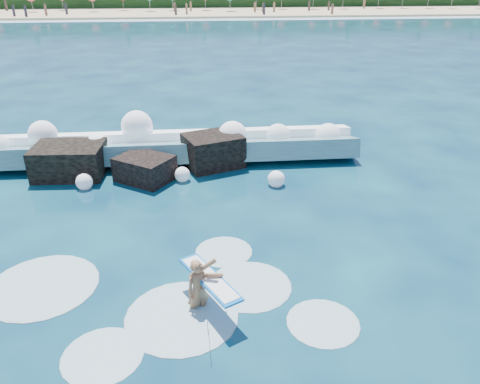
{
  "coord_description": "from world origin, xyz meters",
  "views": [
    {
      "loc": [
        0.24,
        -11.02,
        7.52
      ],
      "look_at": [
        1.5,
        2.0,
        1.2
      ],
      "focal_mm": 35.0,
      "sensor_mm": 36.0,
      "label": 1
    }
  ],
  "objects": [
    {
      "name": "beachgoers",
      "position": [
        0.44,
        75.89,
        1.13
      ],
      "size": [
        106.95,
        13.23,
        1.94
      ],
      "color": "#3F332D",
      "rests_on": "ground"
    },
    {
      "name": "beach",
      "position": [
        0.0,
        78.0,
        0.2
      ],
      "size": [
        140.0,
        20.0,
        0.4
      ],
      "primitive_type": "cube",
      "color": "tan",
      "rests_on": "ground"
    },
    {
      "name": "surfer_with_board",
      "position": [
        0.18,
        -1.91,
        0.6
      ],
      "size": [
        1.49,
        2.81,
        1.63
      ],
      "color": "#986A47",
      "rests_on": "ground"
    },
    {
      "name": "surf_foam",
      "position": [
        -1.11,
        -1.45,
        0.0
      ],
      "size": [
        9.27,
        5.55,
        0.15
      ],
      "color": "silver",
      "rests_on": "ground"
    },
    {
      "name": "rock_cluster",
      "position": [
        -2.2,
        6.73,
        0.49
      ],
      "size": [
        8.43,
        3.62,
        1.55
      ],
      "color": "black",
      "rests_on": "ground"
    },
    {
      "name": "wave_spray",
      "position": [
        -0.94,
        7.97,
        0.95
      ],
      "size": [
        14.95,
        4.85,
        2.05
      ],
      "color": "white",
      "rests_on": "ground"
    },
    {
      "name": "breaking_wave",
      "position": [
        -1.07,
        8.05,
        0.49
      ],
      "size": [
        16.16,
        2.6,
        1.39
      ],
      "color": "teal",
      "rests_on": "ground"
    },
    {
      "name": "ground",
      "position": [
        0.0,
        0.0,
        0.0
      ],
      "size": [
        200.0,
        200.0,
        0.0
      ],
      "primitive_type": "plane",
      "color": "#082141",
      "rests_on": "ground"
    },
    {
      "name": "wet_band",
      "position": [
        0.0,
        67.0,
        0.04
      ],
      "size": [
        140.0,
        5.0,
        0.08
      ],
      "primitive_type": "cube",
      "color": "silver",
      "rests_on": "ground"
    }
  ]
}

